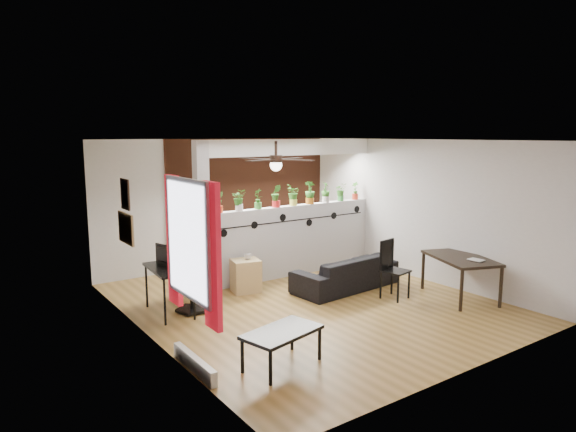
% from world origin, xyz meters
% --- Properties ---
extents(room_shell, '(6.30, 7.10, 2.90)m').
position_xyz_m(room_shell, '(0.00, 0.00, 1.30)').
color(room_shell, brown).
rests_on(room_shell, ground).
extents(partition_wall, '(3.60, 0.18, 1.35)m').
position_xyz_m(partition_wall, '(0.80, 1.50, 0.68)').
color(partition_wall, '#BCBCC1').
rests_on(partition_wall, ground).
extents(ceiling_header, '(3.60, 0.18, 0.30)m').
position_xyz_m(ceiling_header, '(0.80, 1.50, 2.45)').
color(ceiling_header, white).
rests_on(ceiling_header, room_shell).
extents(pier_column, '(0.22, 0.20, 2.60)m').
position_xyz_m(pier_column, '(-1.11, 1.50, 1.30)').
color(pier_column, '#BCBCC1').
rests_on(pier_column, ground).
extents(brick_panel, '(3.90, 0.05, 2.60)m').
position_xyz_m(brick_panel, '(0.80, 2.97, 1.30)').
color(brick_panel, '#AD5232').
rests_on(brick_panel, ground).
extents(vine_decal, '(3.31, 0.01, 0.30)m').
position_xyz_m(vine_decal, '(0.80, 1.40, 1.08)').
color(vine_decal, black).
rests_on(vine_decal, partition_wall).
extents(window_assembly, '(0.09, 1.30, 1.55)m').
position_xyz_m(window_assembly, '(-2.56, -1.20, 1.51)').
color(window_assembly, white).
rests_on(window_assembly, room_shell).
extents(baseboard_heater, '(0.08, 1.00, 0.18)m').
position_xyz_m(baseboard_heater, '(-2.54, -1.20, 0.09)').
color(baseboard_heater, silver).
rests_on(baseboard_heater, ground).
extents(corkboard, '(0.03, 0.60, 0.45)m').
position_xyz_m(corkboard, '(-2.58, 0.95, 1.35)').
color(corkboard, olive).
rests_on(corkboard, room_shell).
extents(framed_art, '(0.03, 0.34, 0.44)m').
position_xyz_m(framed_art, '(-2.58, 0.90, 1.85)').
color(framed_art, '#8C7259').
rests_on(framed_art, room_shell).
extents(ceiling_fan, '(1.19, 1.19, 0.43)m').
position_xyz_m(ceiling_fan, '(-0.80, -0.30, 2.31)').
color(ceiling_fan, black).
rests_on(ceiling_fan, room_shell).
extents(potted_plant_0, '(0.21, 0.18, 0.37)m').
position_xyz_m(potted_plant_0, '(-0.78, 1.50, 1.55)').
color(potted_plant_0, '#E2411A').
rests_on(potted_plant_0, partition_wall).
extents(potted_plant_1, '(0.24, 0.22, 0.38)m').
position_xyz_m(potted_plant_1, '(-0.39, 1.50, 1.56)').
color(potted_plant_1, white).
rests_on(potted_plant_1, partition_wall).
extents(potted_plant_2, '(0.21, 0.18, 0.38)m').
position_xyz_m(potted_plant_2, '(0.01, 1.50, 1.55)').
color(potted_plant_2, '#449135').
rests_on(potted_plant_2, partition_wall).
extents(potted_plant_3, '(0.27, 0.25, 0.42)m').
position_xyz_m(potted_plant_3, '(0.41, 1.50, 1.57)').
color(potted_plant_3, red).
rests_on(potted_plant_3, partition_wall).
extents(potted_plant_4, '(0.24, 0.25, 0.41)m').
position_xyz_m(potted_plant_4, '(0.80, 1.50, 1.57)').
color(potted_plant_4, '#C6CA47').
rests_on(potted_plant_4, partition_wall).
extents(potted_plant_5, '(0.29, 0.30, 0.45)m').
position_xyz_m(potted_plant_5, '(1.19, 1.50, 1.59)').
color(potted_plant_5, '#C86E17').
rests_on(potted_plant_5, partition_wall).
extents(potted_plant_6, '(0.22, 0.25, 0.41)m').
position_xyz_m(potted_plant_6, '(1.59, 1.50, 1.57)').
color(potted_plant_6, silver).
rests_on(potted_plant_6, partition_wall).
extents(potted_plant_7, '(0.21, 0.19, 0.36)m').
position_xyz_m(potted_plant_7, '(1.98, 1.50, 1.54)').
color(potted_plant_7, '#338E38').
rests_on(potted_plant_7, partition_wall).
extents(potted_plant_8, '(0.18, 0.21, 0.37)m').
position_xyz_m(potted_plant_8, '(2.38, 1.50, 1.55)').
color(potted_plant_8, red).
rests_on(potted_plant_8, partition_wall).
extents(sofa, '(1.95, 0.90, 0.55)m').
position_xyz_m(sofa, '(1.02, 0.23, 0.28)').
color(sofa, black).
rests_on(sofa, ground).
extents(cube_shelf, '(0.54, 0.50, 0.56)m').
position_xyz_m(cube_shelf, '(-0.52, 1.08, 0.28)').
color(cube_shelf, tan).
rests_on(cube_shelf, ground).
extents(cup, '(0.15, 0.15, 0.10)m').
position_xyz_m(cup, '(-0.47, 1.08, 0.61)').
color(cup, gray).
rests_on(cup, cube_shelf).
extents(computer_desk, '(0.59, 1.02, 0.72)m').
position_xyz_m(computer_desk, '(-2.01, 0.80, 0.65)').
color(computer_desk, black).
rests_on(computer_desk, ground).
extents(monitor, '(0.30, 0.13, 0.17)m').
position_xyz_m(monitor, '(-2.01, 0.95, 0.80)').
color(monitor, black).
rests_on(monitor, computer_desk).
extents(office_chair, '(0.52, 0.52, 1.01)m').
position_xyz_m(office_chair, '(-1.71, 0.72, 0.44)').
color(office_chair, black).
rests_on(office_chair, ground).
extents(dining_table, '(1.18, 1.47, 0.70)m').
position_xyz_m(dining_table, '(2.21, -1.26, 0.62)').
color(dining_table, black).
rests_on(dining_table, ground).
extents(book, '(0.18, 0.23, 0.02)m').
position_xyz_m(book, '(2.11, -1.56, 0.71)').
color(book, gray).
rests_on(book, dining_table).
extents(folding_chair, '(0.46, 0.46, 0.97)m').
position_xyz_m(folding_chair, '(1.29, -0.59, 0.57)').
color(folding_chair, black).
rests_on(folding_chair, ground).
extents(coffee_table, '(1.03, 0.72, 0.44)m').
position_xyz_m(coffee_table, '(-1.64, -1.67, 0.39)').
color(coffee_table, black).
rests_on(coffee_table, ground).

